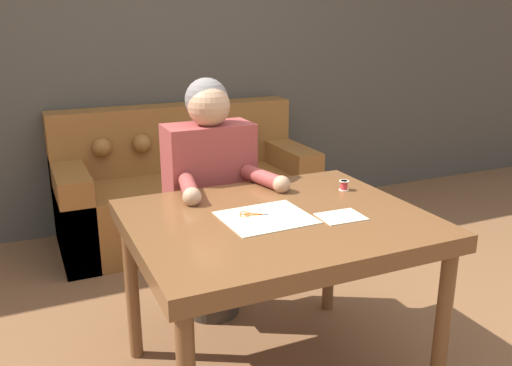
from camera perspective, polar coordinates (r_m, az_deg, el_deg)
name	(u,v)px	position (r m, az deg, el deg)	size (l,w,h in m)	color
wall_back	(160,46)	(4.03, -10.09, 14.03)	(8.00, 0.06, 2.60)	#474238
dining_table	(277,234)	(2.17, 2.25, -5.41)	(1.15, 0.94, 0.75)	brown
couch	(186,191)	(3.85, -7.42, -0.82)	(1.74, 0.76, 0.90)	brown
person	(211,200)	(2.70, -4.81, -1.79)	(0.50, 0.55, 1.23)	#33281E
pattern_paper_main	(266,217)	(2.12, 1.07, -3.65)	(0.35, 0.31, 0.00)	beige
pattern_paper_offcut	(341,217)	(2.15, 8.95, -3.52)	(0.18, 0.14, 0.00)	beige
scissors	(256,215)	(2.14, -0.02, -3.37)	(0.21, 0.14, 0.01)	silver
thread_spool	(344,185)	(2.48, 9.25, -0.25)	(0.04, 0.04, 0.05)	red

